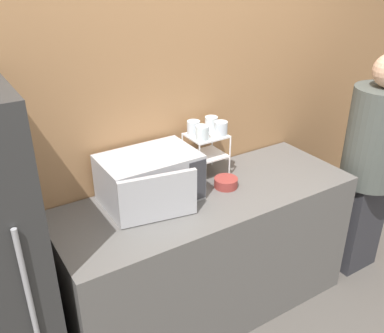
{
  "coord_description": "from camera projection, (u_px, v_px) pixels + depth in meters",
  "views": [
    {
      "loc": [
        -1.3,
        -1.51,
        2.23
      ],
      "look_at": [
        -0.1,
        0.38,
        1.11
      ],
      "focal_mm": 40.0,
      "sensor_mm": 36.0,
      "label": 1
    }
  ],
  "objects": [
    {
      "name": "glass_front_left",
      "position": [
        202.0,
        133.0,
        2.63
      ],
      "size": [
        0.08,
        0.08,
        0.09
      ],
      "color": "silver",
      "rests_on": "dish_rack"
    },
    {
      "name": "microwave",
      "position": [
        150.0,
        179.0,
        2.49
      ],
      "size": [
        0.56,
        0.48,
        0.29
      ],
      "color": "#ADADB2",
      "rests_on": "counter"
    },
    {
      "name": "counter",
      "position": [
        208.0,
        254.0,
        2.82
      ],
      "size": [
        1.9,
        0.7,
        0.91
      ],
      "color": "#595654",
      "rests_on": "ground_plane"
    },
    {
      "name": "person",
      "position": [
        372.0,
        159.0,
        3.03
      ],
      "size": [
        0.41,
        0.41,
        1.67
      ],
      "color": "#2D2D33",
      "rests_on": "ground_plane"
    },
    {
      "name": "dish_rack",
      "position": [
        206.0,
        146.0,
        2.75
      ],
      "size": [
        0.25,
        0.21,
        0.29
      ],
      "color": "white",
      "rests_on": "counter"
    },
    {
      "name": "wall_back",
      "position": [
        176.0,
        116.0,
        2.73
      ],
      "size": [
        8.0,
        0.06,
        2.6
      ],
      "color": "#9E7047",
      "rests_on": "ground_plane"
    },
    {
      "name": "glass_back_left",
      "position": [
        194.0,
        128.0,
        2.7
      ],
      "size": [
        0.08,
        0.08,
        0.09
      ],
      "color": "silver",
      "rests_on": "dish_rack"
    },
    {
      "name": "glass_front_right",
      "position": [
        221.0,
        128.0,
        2.69
      ],
      "size": [
        0.08,
        0.08,
        0.09
      ],
      "color": "silver",
      "rests_on": "dish_rack"
    },
    {
      "name": "bowl",
      "position": [
        226.0,
        183.0,
        2.68
      ],
      "size": [
        0.15,
        0.15,
        0.06
      ],
      "color": "maroon",
      "rests_on": "counter"
    },
    {
      "name": "glass_back_right",
      "position": [
        211.0,
        123.0,
        2.77
      ],
      "size": [
        0.08,
        0.08,
        0.09
      ],
      "color": "silver",
      "rests_on": "dish_rack"
    }
  ]
}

